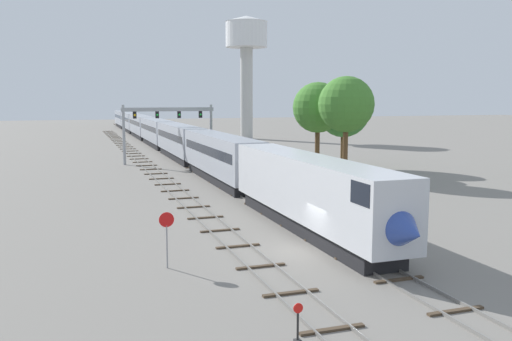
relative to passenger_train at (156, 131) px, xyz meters
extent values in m
plane|color=gray|center=(-2.00, -70.97, -2.61)|extent=(400.00, 400.00, 0.00)
cube|color=slate|center=(-0.72, -10.97, -2.53)|extent=(0.07, 200.00, 0.16)
cube|color=slate|center=(0.72, -10.97, -2.53)|extent=(0.07, 200.00, 0.16)
cube|color=#473828|center=(0.00, -80.97, -2.56)|extent=(2.60, 0.24, 0.10)
cube|color=#473828|center=(0.00, -76.97, -2.56)|extent=(2.60, 0.24, 0.10)
cube|color=#473828|center=(0.00, -72.97, -2.56)|extent=(2.60, 0.24, 0.10)
cube|color=#473828|center=(0.00, -68.97, -2.56)|extent=(2.60, 0.24, 0.10)
cube|color=#473828|center=(0.00, -64.97, -2.56)|extent=(2.60, 0.24, 0.10)
cube|color=#473828|center=(0.00, -60.97, -2.56)|extent=(2.60, 0.24, 0.10)
cube|color=#473828|center=(0.00, -56.97, -2.56)|extent=(2.60, 0.24, 0.10)
cube|color=#473828|center=(0.00, -52.97, -2.56)|extent=(2.60, 0.24, 0.10)
cube|color=#473828|center=(0.00, -48.97, -2.56)|extent=(2.60, 0.24, 0.10)
cube|color=#473828|center=(0.00, -44.97, -2.56)|extent=(2.60, 0.24, 0.10)
cube|color=#473828|center=(0.00, -40.97, -2.56)|extent=(2.60, 0.24, 0.10)
cube|color=#473828|center=(0.00, -36.97, -2.56)|extent=(2.60, 0.24, 0.10)
cube|color=#473828|center=(0.00, -32.97, -2.56)|extent=(2.60, 0.24, 0.10)
cube|color=#473828|center=(0.00, -28.97, -2.56)|extent=(2.60, 0.24, 0.10)
cube|color=#473828|center=(0.00, -24.97, -2.56)|extent=(2.60, 0.24, 0.10)
cube|color=#473828|center=(0.00, -20.97, -2.56)|extent=(2.60, 0.24, 0.10)
cube|color=#473828|center=(0.00, -16.97, -2.56)|extent=(2.60, 0.24, 0.10)
cube|color=#473828|center=(0.00, -12.97, -2.56)|extent=(2.60, 0.24, 0.10)
cube|color=#473828|center=(0.00, -8.97, -2.56)|extent=(2.60, 0.24, 0.10)
cube|color=#473828|center=(0.00, -4.97, -2.56)|extent=(2.60, 0.24, 0.10)
cube|color=#473828|center=(0.00, -0.97, -2.56)|extent=(2.60, 0.24, 0.10)
cube|color=#473828|center=(0.00, 3.03, -2.56)|extent=(2.60, 0.24, 0.10)
cube|color=#473828|center=(0.00, 7.03, -2.56)|extent=(2.60, 0.24, 0.10)
cube|color=#473828|center=(0.00, 11.03, -2.56)|extent=(2.60, 0.24, 0.10)
cube|color=#473828|center=(0.00, 15.03, -2.56)|extent=(2.60, 0.24, 0.10)
cube|color=#473828|center=(0.00, 19.03, -2.56)|extent=(2.60, 0.24, 0.10)
cube|color=#473828|center=(0.00, 23.03, -2.56)|extent=(2.60, 0.24, 0.10)
cube|color=#473828|center=(0.00, 27.03, -2.56)|extent=(2.60, 0.24, 0.10)
cube|color=#473828|center=(0.00, 31.03, -2.56)|extent=(2.60, 0.24, 0.10)
cube|color=#473828|center=(0.00, 35.03, -2.56)|extent=(2.60, 0.24, 0.10)
cube|color=#473828|center=(0.00, 39.03, -2.56)|extent=(2.60, 0.24, 0.10)
cube|color=#473828|center=(0.00, 43.03, -2.56)|extent=(2.60, 0.24, 0.10)
cube|color=#473828|center=(0.00, 47.03, -2.56)|extent=(2.60, 0.24, 0.10)
cube|color=#473828|center=(0.00, 51.03, -2.56)|extent=(2.60, 0.24, 0.10)
cube|color=#473828|center=(0.00, 55.03, -2.56)|extent=(2.60, 0.24, 0.10)
cube|color=#473828|center=(0.00, 59.03, -2.56)|extent=(2.60, 0.24, 0.10)
cube|color=#473828|center=(0.00, 63.03, -2.56)|extent=(2.60, 0.24, 0.10)
cube|color=#473828|center=(0.00, 67.03, -2.56)|extent=(2.60, 0.24, 0.10)
cube|color=#473828|center=(0.00, 71.03, -2.56)|extent=(2.60, 0.24, 0.10)
cube|color=#473828|center=(0.00, 75.03, -2.56)|extent=(2.60, 0.24, 0.10)
cube|color=#473828|center=(0.00, 79.03, -2.56)|extent=(2.60, 0.24, 0.10)
cube|color=#473828|center=(0.00, 83.03, -2.56)|extent=(2.60, 0.24, 0.10)
cube|color=#473828|center=(0.00, 87.03, -2.56)|extent=(2.60, 0.24, 0.10)
cube|color=slate|center=(-6.22, -30.97, -2.53)|extent=(0.07, 160.00, 0.16)
cube|color=slate|center=(-4.78, -30.97, -2.53)|extent=(0.07, 160.00, 0.16)
cube|color=#473828|center=(-5.50, -80.97, -2.56)|extent=(2.60, 0.24, 0.10)
cube|color=#473828|center=(-5.50, -76.97, -2.56)|extent=(2.60, 0.24, 0.10)
cube|color=#473828|center=(-5.50, -72.97, -2.56)|extent=(2.60, 0.24, 0.10)
cube|color=#473828|center=(-5.50, -68.97, -2.56)|extent=(2.60, 0.24, 0.10)
cube|color=#473828|center=(-5.50, -64.97, -2.56)|extent=(2.60, 0.24, 0.10)
cube|color=#473828|center=(-5.50, -60.97, -2.56)|extent=(2.60, 0.24, 0.10)
cube|color=#473828|center=(-5.50, -56.97, -2.56)|extent=(2.60, 0.24, 0.10)
cube|color=#473828|center=(-5.50, -52.97, -2.56)|extent=(2.60, 0.24, 0.10)
cube|color=#473828|center=(-5.50, -48.97, -2.56)|extent=(2.60, 0.24, 0.10)
cube|color=#473828|center=(-5.50, -44.97, -2.56)|extent=(2.60, 0.24, 0.10)
cube|color=#473828|center=(-5.50, -40.97, -2.56)|extent=(2.60, 0.24, 0.10)
cube|color=#473828|center=(-5.50, -36.97, -2.56)|extent=(2.60, 0.24, 0.10)
cube|color=#473828|center=(-5.50, -32.97, -2.56)|extent=(2.60, 0.24, 0.10)
cube|color=#473828|center=(-5.50, -28.97, -2.56)|extent=(2.60, 0.24, 0.10)
cube|color=#473828|center=(-5.50, -24.97, -2.56)|extent=(2.60, 0.24, 0.10)
cube|color=#473828|center=(-5.50, -20.97, -2.56)|extent=(2.60, 0.24, 0.10)
cube|color=#473828|center=(-5.50, -16.97, -2.56)|extent=(2.60, 0.24, 0.10)
cube|color=#473828|center=(-5.50, -12.97, -2.56)|extent=(2.60, 0.24, 0.10)
cube|color=#473828|center=(-5.50, -8.97, -2.56)|extent=(2.60, 0.24, 0.10)
cube|color=#473828|center=(-5.50, -4.97, -2.56)|extent=(2.60, 0.24, 0.10)
cube|color=#473828|center=(-5.50, -0.97, -2.56)|extent=(2.60, 0.24, 0.10)
cube|color=#473828|center=(-5.50, 3.03, -2.56)|extent=(2.60, 0.24, 0.10)
cube|color=#473828|center=(-5.50, 7.03, -2.56)|extent=(2.60, 0.24, 0.10)
cube|color=#473828|center=(-5.50, 11.03, -2.56)|extent=(2.60, 0.24, 0.10)
cube|color=#473828|center=(-5.50, 15.03, -2.56)|extent=(2.60, 0.24, 0.10)
cube|color=#473828|center=(-5.50, 19.03, -2.56)|extent=(2.60, 0.24, 0.10)
cube|color=#473828|center=(-5.50, 23.03, -2.56)|extent=(2.60, 0.24, 0.10)
cube|color=#473828|center=(-5.50, 27.03, -2.56)|extent=(2.60, 0.24, 0.10)
cube|color=#473828|center=(-5.50, 31.03, -2.56)|extent=(2.60, 0.24, 0.10)
cube|color=#473828|center=(-5.50, 35.03, -2.56)|extent=(2.60, 0.24, 0.10)
cube|color=#473828|center=(-5.50, 39.03, -2.56)|extent=(2.60, 0.24, 0.10)
cube|color=#473828|center=(-5.50, 43.03, -2.56)|extent=(2.60, 0.24, 0.10)
cube|color=#473828|center=(-5.50, 47.03, -2.56)|extent=(2.60, 0.24, 0.10)
cube|color=silver|center=(0.00, -66.48, 0.29)|extent=(3.00, 20.97, 3.80)
cone|color=#2D479E|center=(0.00, -77.17, -0.11)|extent=(2.88, 2.60, 2.88)
cube|color=black|center=(0.00, -75.77, 1.43)|extent=(3.04, 1.80, 1.10)
cube|color=black|center=(0.00, -66.48, -2.11)|extent=(2.52, 18.87, 1.00)
cube|color=#9EA3AD|center=(0.00, -44.52, 0.29)|extent=(3.00, 20.97, 3.80)
cube|color=black|center=(0.00, -44.52, 0.69)|extent=(3.04, 19.29, 0.90)
cube|color=black|center=(0.00, -44.52, -2.11)|extent=(2.52, 18.87, 1.00)
cube|color=#9EA3AD|center=(0.00, -22.55, 0.29)|extent=(3.00, 20.97, 3.80)
cube|color=black|center=(0.00, -22.55, 0.69)|extent=(3.04, 19.29, 0.90)
cube|color=black|center=(0.00, -22.55, -2.11)|extent=(2.52, 18.87, 1.00)
cube|color=#9EA3AD|center=(0.00, -0.58, 0.29)|extent=(3.00, 20.97, 3.80)
cube|color=black|center=(0.00, -0.58, 0.69)|extent=(3.04, 19.29, 0.90)
cube|color=black|center=(0.00, -0.58, -2.11)|extent=(2.52, 18.87, 1.00)
cube|color=#9EA3AD|center=(0.00, 21.38, 0.29)|extent=(3.00, 20.97, 3.80)
cube|color=black|center=(0.00, 21.38, 0.69)|extent=(3.04, 19.29, 0.90)
cube|color=black|center=(0.00, 21.38, -2.11)|extent=(2.52, 18.87, 1.00)
cube|color=#9EA3AD|center=(0.00, 43.35, 0.29)|extent=(3.00, 20.97, 3.80)
cube|color=black|center=(0.00, 43.35, 0.69)|extent=(3.04, 19.29, 0.90)
cube|color=black|center=(0.00, 43.35, -2.11)|extent=(2.52, 18.87, 1.00)
cube|color=#9EA3AD|center=(0.00, 65.32, 0.29)|extent=(3.00, 20.97, 3.80)
cube|color=black|center=(0.00, 65.32, 0.69)|extent=(3.04, 19.29, 0.90)
cube|color=black|center=(0.00, 65.32, -2.11)|extent=(2.52, 18.87, 1.00)
cylinder|color=#999BA0|center=(-8.00, -26.89, 1.22)|extent=(0.36, 0.36, 7.67)
cylinder|color=#999BA0|center=(3.50, -26.89, 1.22)|extent=(0.36, 0.36, 7.67)
cube|color=#999BA0|center=(-2.25, -26.89, 4.46)|extent=(12.10, 0.36, 0.50)
cube|color=black|center=(-6.56, -26.84, 3.76)|extent=(0.44, 0.32, 0.90)
sphere|color=yellow|center=(-6.56, -27.03, 3.76)|extent=(0.28, 0.28, 0.28)
cube|color=black|center=(-3.69, -26.84, 3.76)|extent=(0.44, 0.32, 0.90)
sphere|color=green|center=(-3.69, -27.03, 3.76)|extent=(0.28, 0.28, 0.28)
cube|color=black|center=(-0.81, -26.84, 3.76)|extent=(0.44, 0.32, 0.90)
sphere|color=green|center=(-0.81, -27.03, 3.76)|extent=(0.28, 0.28, 0.28)
cube|color=black|center=(2.06, -26.84, 3.76)|extent=(0.44, 0.32, 0.90)
sphere|color=green|center=(2.06, -27.03, 3.76)|extent=(0.28, 0.28, 0.28)
cylinder|color=beige|center=(20.79, 11.45, 6.89)|extent=(2.60, 2.60, 19.01)
cylinder|color=white|center=(20.79, 11.45, 18.99)|extent=(8.61, 8.61, 5.18)
cone|color=white|center=(20.79, 11.45, 22.18)|extent=(8.78, 8.78, 1.20)
cylinder|color=black|center=(-7.10, -81.48, -2.06)|extent=(0.08, 0.08, 1.10)
cylinder|color=red|center=(-7.10, -81.50, -1.33)|extent=(0.36, 0.03, 0.36)
cube|color=#333333|center=(-7.10, -81.48, -2.55)|extent=(0.24, 0.24, 0.12)
cylinder|color=gray|center=(-10.00, -71.56, -1.51)|extent=(0.08, 0.08, 2.20)
cylinder|color=red|center=(-10.00, -71.58, -0.11)|extent=(0.76, 0.03, 0.76)
cylinder|color=brown|center=(12.98, -40.20, 0.08)|extent=(0.56, 0.56, 5.38)
sphere|color=#427F2D|center=(12.98, -40.20, 4.83)|extent=(5.90, 5.90, 5.90)
cylinder|color=brown|center=(13.21, -46.68, 0.29)|extent=(0.56, 0.56, 5.81)
sphere|color=#427F2D|center=(13.21, -46.68, 5.27)|extent=(5.91, 5.91, 5.91)
cylinder|color=brown|center=(17.32, -38.34, -0.25)|extent=(0.56, 0.56, 4.72)
sphere|color=#387A33|center=(17.32, -38.34, 4.36)|extent=(6.44, 6.44, 6.44)
camera|label=1|loc=(-14.28, -98.11, 5.90)|focal=38.11mm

